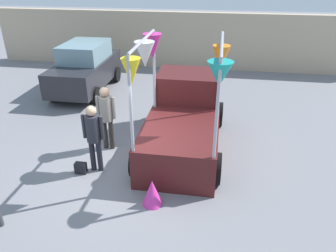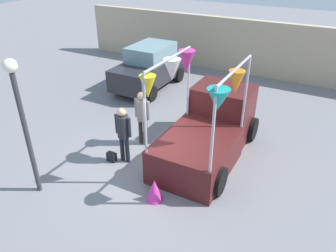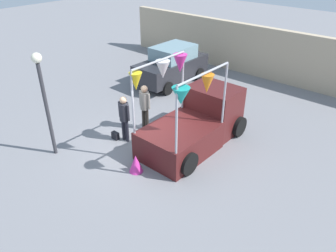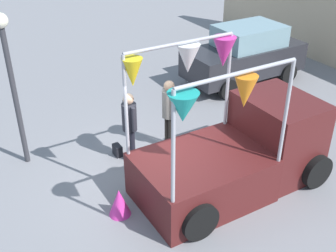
# 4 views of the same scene
# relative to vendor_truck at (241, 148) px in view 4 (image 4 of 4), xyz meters

# --- Properties ---
(ground_plane) EXTENTS (60.00, 60.00, 0.00)m
(ground_plane) POSITION_rel_vendor_truck_xyz_m (-1.19, -1.45, -0.87)
(ground_plane) COLOR slate
(vendor_truck) EXTENTS (2.36, 4.05, 3.15)m
(vendor_truck) POSITION_rel_vendor_truck_xyz_m (0.00, 0.00, 0.00)
(vendor_truck) COLOR #4C1919
(vendor_truck) RESTS_ON ground
(parked_car) EXTENTS (1.88, 4.00, 1.88)m
(parked_car) POSITION_rel_vendor_truck_xyz_m (-4.33, 3.67, 0.08)
(parked_car) COLOR #26262B
(parked_car) RESTS_ON ground
(person_customer) EXTENTS (0.53, 0.34, 1.75)m
(person_customer) POSITION_rel_vendor_truck_xyz_m (-1.98, -1.67, 0.19)
(person_customer) COLOR black
(person_customer) RESTS_ON ground
(person_vendor) EXTENTS (0.53, 0.34, 1.80)m
(person_vendor) POSITION_rel_vendor_truck_xyz_m (-2.02, -0.59, 0.23)
(person_vendor) COLOR #2D2823
(person_vendor) RESTS_ON ground
(handbag) EXTENTS (0.28, 0.16, 0.28)m
(handbag) POSITION_rel_vendor_truck_xyz_m (-2.33, -1.87, -0.73)
(handbag) COLOR black
(handbag) RESTS_ON ground
(street_lamp) EXTENTS (0.32, 0.32, 3.54)m
(street_lamp) POSITION_rel_vendor_truck_xyz_m (-3.20, -3.83, 1.47)
(street_lamp) COLOR #333338
(street_lamp) RESTS_ON ground
(folded_kite_bundle_magenta) EXTENTS (0.61, 0.61, 0.60)m
(folded_kite_bundle_magenta) POSITION_rel_vendor_truck_xyz_m (-0.35, -2.72, -0.57)
(folded_kite_bundle_magenta) COLOR #D83399
(folded_kite_bundle_magenta) RESTS_ON ground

